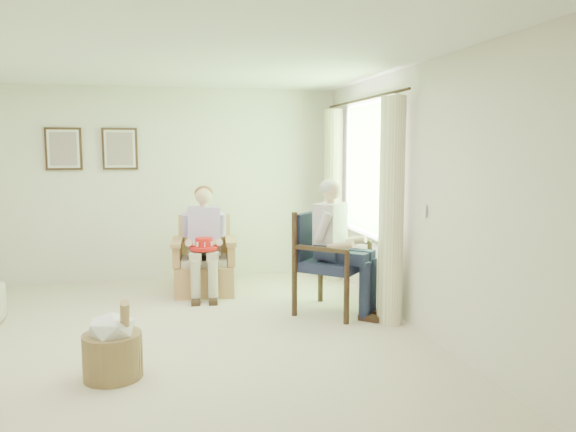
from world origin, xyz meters
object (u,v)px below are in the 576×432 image
(wood_armchair, at_px, (330,257))
(person_wicker, at_px, (205,234))
(wicker_armchair, at_px, (204,268))
(red_hat, at_px, (204,245))
(person_dark, at_px, (335,236))
(hatbox, at_px, (113,345))

(wood_armchair, height_order, person_wicker, person_wicker)
(wicker_armchair, distance_m, wood_armchair, 1.72)
(wicker_armchair, xyz_separation_m, red_hat, (-0.03, -0.33, 0.35))
(wood_armchair, distance_m, person_dark, 0.31)
(wicker_armchair, relative_size, red_hat, 2.86)
(wicker_armchair, distance_m, red_hat, 0.49)
(wood_armchair, distance_m, hatbox, 2.65)
(person_wicker, bearing_deg, wicker_armchair, 95.65)
(wicker_armchair, xyz_separation_m, person_wicker, (0.00, -0.13, 0.45))
(wood_armchair, xyz_separation_m, person_dark, (0.00, -0.18, 0.26))
(wood_armchair, bearing_deg, person_wicker, 95.49)
(hatbox, bearing_deg, wicker_armchair, 69.91)
(person_wicker, relative_size, red_hat, 3.95)
(person_wicker, height_order, red_hat, person_wicker)
(wicker_armchair, relative_size, wood_armchair, 0.87)
(wood_armchair, height_order, person_dark, person_dark)
(person_wicker, xyz_separation_m, person_dark, (1.30, -1.13, 0.10))
(person_dark, distance_m, red_hat, 1.63)
(wood_armchair, relative_size, red_hat, 3.29)
(wood_armchair, distance_m, red_hat, 1.52)
(person_dark, height_order, red_hat, person_dark)
(wood_armchair, xyz_separation_m, person_wicker, (-1.30, 0.96, 0.16))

